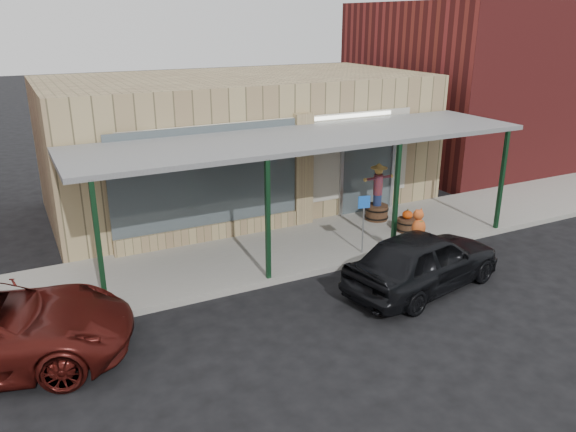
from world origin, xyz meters
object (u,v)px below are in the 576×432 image
barrel_scarecrow (377,201)px  handicap_sign (364,217)px  barrel_pumpkin (407,223)px  parked_sedan (424,260)px

barrel_scarecrow → handicap_sign: 2.69m
barrel_pumpkin → parked_sedan: bearing=-122.2°
barrel_pumpkin → parked_sedan: (-1.76, -2.79, 0.32)m
handicap_sign → parked_sedan: size_ratio=0.35×
handicap_sign → parked_sedan: handicap_sign is taller
barrel_scarecrow → barrel_pumpkin: size_ratio=2.38×
barrel_scarecrow → parked_sedan: (-1.57, -3.99, -0.03)m
barrel_pumpkin → handicap_sign: size_ratio=0.48×
barrel_scarecrow → barrel_pumpkin: barrel_scarecrow is taller
barrel_pumpkin → handicap_sign: 2.28m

